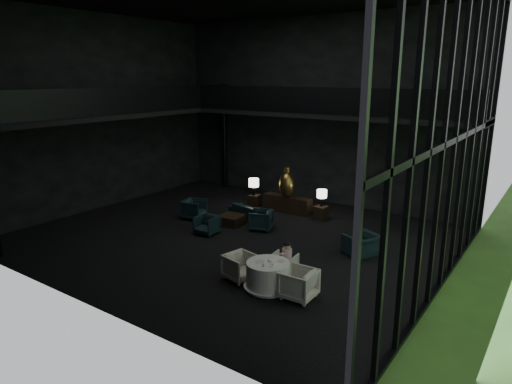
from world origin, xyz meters
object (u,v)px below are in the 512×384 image
Objects in this scene: dining_table at (268,277)px; child at (287,252)px; console at (288,204)px; table_lamp_right at (322,194)px; lounge_armchair_east at (261,219)px; dining_chair_west at (240,265)px; dining_chair_east at (298,281)px; sofa at (250,210)px; side_table_right at (321,213)px; lounge_armchair_west at (194,207)px; side_table_left at (255,201)px; dining_chair_north at (284,265)px; coffee_table at (231,220)px; lounge_armchair_south at (207,224)px; table_lamp_left at (254,183)px; window_armchair at (362,242)px; bronze_urn at (287,184)px.

dining_table is 1.00m from child.
table_lamp_right is (1.60, -0.07, 0.67)m from console.
lounge_armchair_east is 1.01× the size of dining_chair_west.
child is (-0.90, 0.91, 0.28)m from dining_chair_east.
sofa is at bearing -147.42° from table_lamp_right.
lounge_armchair_west is at bearing -145.91° from side_table_right.
side_table_left is at bearing -179.42° from table_lamp_right.
dining_chair_west is at bearing -58.04° from side_table_left.
side_table_right is at bearing -136.68° from sofa.
console is at bearing -59.09° from child.
coffee_table is at bearing -40.26° from dining_chair_north.
table_lamp_left is at bearing 96.99° from lounge_armchair_south.
lounge_armchair_east is 1.29m from coffee_table.
side_table_left is at bearing -139.20° from dining_chair_east.
side_table_left is 7.35m from dining_chair_west.
table_lamp_right reaches higher than coffee_table.
console reaches higher than side_table_left.
dining_chair_west is at bearing -83.73° from table_lamp_right.
window_armchair is at bearing -111.51° from child.
side_table_right is (1.60, -0.10, -0.07)m from console.
table_lamp_right reaches higher than lounge_armchair_east.
child reaches higher than lounge_armchair_west.
lounge_armchair_south is 0.76× the size of dining_chair_east.
side_table_right is 0.73× the size of lounge_armchair_south.
window_armchair is at bearing 66.54° from lounge_armchair_east.
dining_chair_east is at bearing -56.83° from console.
lounge_armchair_east is 2.01m from lounge_armchair_south.
bronze_urn is 7.14m from dining_table.
console is at bearing 74.15° from lounge_armchair_south.
window_armchair is at bearing -22.88° from table_lamp_left.
console is at bearing -96.61° from window_armchair.
window_armchair is at bearing 179.15° from sofa.
dining_chair_north is (4.74, -5.31, 0.06)m from side_table_left.
side_table_right is 0.78× the size of table_lamp_right.
coffee_table is 1.39× the size of child.
table_lamp_left reaches higher than lounge_armchair_west.
child is at bearing -59.09° from console.
table_lamp_right reaches higher than dining_chair_north.
side_table_left is 6.52m from window_armchair.
sofa is 2.63× the size of dining_chair_north.
side_table_right is 0.32× the size of sofa.
dining_chair_north is (1.54, -5.35, -0.69)m from table_lamp_right.
lounge_armchair_south is at bearing -92.68° from coffee_table.
window_armchair is 5.25m from coffee_table.
sofa is at bearing -147.99° from side_table_right.
lounge_armchair_east is 0.87× the size of window_armchair.
dining_chair_west is (-1.89, 0.05, -0.05)m from dining_chair_east.
lounge_armchair_south is at bearing -103.38° from bronze_urn.
dining_table reaches higher than dining_chair_north.
side_table_right is at bearing -70.15° from lounge_armchair_west.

